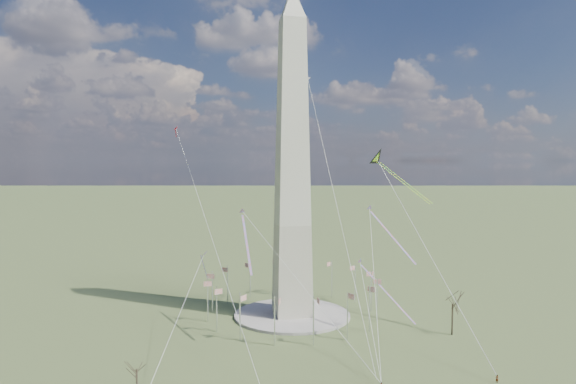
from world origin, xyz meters
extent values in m
plane|color=#445D2E|center=(0.00, 0.00, 0.00)|extent=(2000.00, 2000.00, 0.00)
cylinder|color=#A49C96|center=(0.00, 0.00, 0.40)|extent=(36.00, 36.00, 0.80)
pyramid|color=beige|center=(0.00, 0.00, 95.80)|extent=(9.90, 9.90, 10.00)
cylinder|color=white|center=(26.00, 0.00, 6.50)|extent=(0.36, 0.36, 13.00)
cube|color=red|center=(26.00, 1.30, 11.80)|extent=(2.40, 0.08, 1.50)
cylinder|color=white|center=(24.02, 9.95, 6.50)|extent=(0.36, 0.36, 13.00)
cube|color=red|center=(23.52, 11.15, 11.80)|extent=(2.25, 0.99, 1.50)
cylinder|color=white|center=(18.38, 18.38, 6.50)|extent=(0.36, 0.36, 13.00)
cube|color=red|center=(17.47, 19.30, 11.80)|extent=(1.75, 1.75, 1.50)
cylinder|color=white|center=(9.95, 24.02, 6.50)|extent=(0.36, 0.36, 13.00)
cube|color=red|center=(8.75, 24.52, 11.80)|extent=(0.99, 2.25, 1.50)
cylinder|color=white|center=(0.00, 26.00, 6.50)|extent=(0.36, 0.36, 13.00)
cube|color=red|center=(-1.30, 26.00, 11.80)|extent=(0.08, 2.40, 1.50)
cylinder|color=white|center=(-9.95, 24.02, 6.50)|extent=(0.36, 0.36, 13.00)
cube|color=red|center=(-11.15, 23.52, 11.80)|extent=(0.99, 2.25, 1.50)
cylinder|color=white|center=(-18.38, 18.38, 6.50)|extent=(0.36, 0.36, 13.00)
cube|color=red|center=(-19.30, 17.47, 11.80)|extent=(1.75, 1.75, 1.50)
cylinder|color=white|center=(-24.02, 9.95, 6.50)|extent=(0.36, 0.36, 13.00)
cube|color=red|center=(-24.52, 8.75, 11.80)|extent=(2.25, 0.99, 1.50)
cylinder|color=white|center=(-26.00, 0.00, 6.50)|extent=(0.36, 0.36, 13.00)
cube|color=red|center=(-26.00, -1.30, 11.80)|extent=(2.40, 0.08, 1.50)
cylinder|color=white|center=(-24.02, -9.95, 6.50)|extent=(0.36, 0.36, 13.00)
cube|color=red|center=(-23.52, -11.15, 11.80)|extent=(2.25, 0.99, 1.50)
cylinder|color=white|center=(-18.38, -18.38, 6.50)|extent=(0.36, 0.36, 13.00)
cube|color=red|center=(-17.47, -19.30, 11.80)|extent=(1.75, 1.75, 1.50)
cylinder|color=white|center=(-9.95, -24.02, 6.50)|extent=(0.36, 0.36, 13.00)
cube|color=red|center=(-8.75, -24.52, 11.80)|extent=(0.99, 2.25, 1.50)
cylinder|color=white|center=(0.00, -26.00, 6.50)|extent=(0.36, 0.36, 13.00)
cube|color=red|center=(1.30, -26.00, 11.80)|extent=(0.08, 2.40, 1.50)
cylinder|color=white|center=(9.95, -24.02, 6.50)|extent=(0.36, 0.36, 13.00)
cube|color=red|center=(11.15, -23.52, 11.80)|extent=(0.99, 2.25, 1.50)
cylinder|color=white|center=(18.38, -18.38, 6.50)|extent=(0.36, 0.36, 13.00)
cube|color=red|center=(19.30, -17.47, 11.80)|extent=(1.75, 1.75, 1.50)
cylinder|color=white|center=(24.02, -9.95, 6.50)|extent=(0.36, 0.36, 13.00)
cube|color=red|center=(24.52, -8.75, 11.80)|extent=(2.25, 0.99, 1.50)
cylinder|color=#4B402D|center=(39.89, -25.81, 4.39)|extent=(0.45, 0.45, 8.77)
cylinder|color=#4B402D|center=(-42.73, -47.68, 3.09)|extent=(0.39, 0.39, 6.18)
imported|color=gray|center=(33.43, -56.07, 0.90)|extent=(0.68, 0.47, 1.80)
cube|color=#FDF30D|center=(37.88, 1.08, 41.33)|extent=(12.33, 14.18, 12.86)
cube|color=#FDF30D|center=(36.10, -0.45, 41.33)|extent=(12.33, 14.18, 12.86)
cube|color=#3F1666|center=(-26.98, -0.09, 20.40)|extent=(2.07, 2.93, 2.21)
cube|color=#FC4627|center=(-26.98, -0.09, 16.76)|extent=(2.22, 2.10, 7.61)
cube|color=#FC4627|center=(24.49, -19.34, 27.10)|extent=(6.05, 19.26, 12.44)
cube|color=#FC4627|center=(-15.99, -14.64, 25.79)|extent=(0.90, 21.19, 13.27)
cube|color=#FC4627|center=(28.22, -7.46, 7.69)|extent=(10.06, 20.31, 13.90)
cube|color=red|center=(-35.00, 41.51, 60.32)|extent=(1.15, 1.56, 1.45)
cube|color=red|center=(-35.00, 41.51, 58.74)|extent=(0.51, 1.27, 3.32)
cube|color=white|center=(16.05, 44.88, 80.63)|extent=(1.89, 1.67, 1.83)
cube|color=white|center=(16.05, 44.88, 78.62)|extent=(0.31, 1.58, 4.20)
camera|label=1|loc=(-33.55, -153.29, 48.31)|focal=32.00mm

